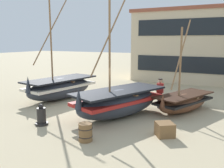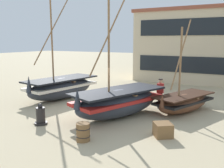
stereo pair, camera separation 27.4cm
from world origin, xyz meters
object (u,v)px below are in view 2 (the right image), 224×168
fishing_boat_centre_large (118,102)px  fishing_boat_far_right (61,87)px  harbor_building_main (190,45)px  cargo_crate (163,130)px  fishing_boat_near_left (184,102)px  capstan_winch (41,116)px  fisherman_by_hull (160,94)px  wooden_barrel (83,132)px

fishing_boat_centre_large → fishing_boat_far_right: size_ratio=0.99×
fishing_boat_centre_large → harbor_building_main: size_ratio=0.64×
cargo_crate → harbor_building_main: (-2.02, 15.06, 3.04)m
fishing_boat_centre_large → cargo_crate: size_ratio=9.39×
fishing_boat_near_left → cargo_crate: 3.87m
fishing_boat_near_left → fishing_boat_far_right: (-7.72, -0.71, 0.22)m
capstan_winch → cargo_crate: capstan_winch is taller
fishing_boat_centre_large → harbor_building_main: bearing=86.9°
harbor_building_main → fisherman_by_hull: bearing=-86.7°
fishing_boat_near_left → cargo_crate: fishing_boat_near_left is taller
capstan_winch → fisherman_by_hull: bearing=52.8°
fishing_boat_far_right → wooden_barrel: size_ratio=9.05×
fishing_boat_near_left → wooden_barrel: 6.23m
fishing_boat_centre_large → fishing_boat_far_right: (-5.02, 1.65, -0.00)m
fishing_boat_near_left → fishing_boat_centre_large: (-2.70, -2.36, 0.22)m
wooden_barrel → cargo_crate: bearing=36.1°
fisherman_by_hull → harbor_building_main: 11.39m
cargo_crate → fishing_boat_far_right: bearing=158.0°
fishing_boat_centre_large → cargo_crate: (2.75, -1.49, -0.48)m
fishing_boat_centre_large → capstan_winch: (-2.56, -2.73, -0.37)m
fishing_boat_far_right → fisherman_by_hull: size_ratio=3.76×
fishing_boat_centre_large → fisherman_by_hull: fishing_boat_centre_large is taller
capstan_winch → cargo_crate: bearing=13.1°
fishing_boat_near_left → fishing_boat_centre_large: fishing_boat_centre_large is taller
fishing_boat_near_left → fishing_boat_centre_large: bearing=-138.8°
wooden_barrel → harbor_building_main: size_ratio=0.07×
capstan_winch → harbor_building_main: (3.29, 16.29, 2.93)m
wooden_barrel → harbor_building_main: harbor_building_main is taller
fishing_boat_near_left → capstan_winch: size_ratio=4.99×
fisherman_by_hull → cargo_crate: 4.23m
fishing_boat_near_left → harbor_building_main: (-1.97, 11.20, 2.78)m
wooden_barrel → harbor_building_main: bearing=88.2°
cargo_crate → wooden_barrel: bearing=-143.9°
fisherman_by_hull → capstan_winch: size_ratio=1.74×
fishing_boat_near_left → wooden_barrel: fishing_boat_near_left is taller
fisherman_by_hull → wooden_barrel: (-1.16, -5.81, -0.48)m
fishing_boat_far_right → fisherman_by_hull: (6.40, 0.82, 0.08)m
fishing_boat_near_left → harbor_building_main: size_ratio=0.49×
capstan_winch → harbor_building_main: size_ratio=0.10×
wooden_barrel → capstan_winch: bearing=167.4°
fishing_boat_near_left → fisherman_by_hull: 1.36m
capstan_winch → wooden_barrel: 2.84m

